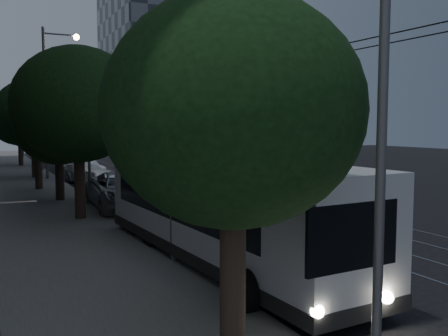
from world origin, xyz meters
name	(u,v)px	position (x,y,z in m)	size (l,w,h in m)	color
ground	(291,235)	(0.00, 0.00, 0.00)	(120.00, 120.00, 0.00)	black
sidewalk	(26,185)	(-7.50, 20.00, 0.07)	(5.00, 90.00, 0.15)	slate
tram_rails	(169,179)	(2.50, 20.00, 0.01)	(4.52, 90.00, 0.02)	#919299
overhead_wires	(64,133)	(-4.97, 20.00, 3.47)	(2.23, 90.00, 6.00)	black
building_distant_right	(185,71)	(18.00, 55.00, 12.00)	(22.00, 18.00, 24.00)	#363C45
trolleybus	(215,207)	(-4.10, -2.12, 1.66)	(3.15, 12.13, 5.63)	silver
pickup_silver	(125,191)	(-4.04, 8.00, 0.91)	(3.01, 6.53, 1.82)	#B0B4B8
car_white_a	(102,181)	(-3.78, 14.00, 0.74)	(1.76, 4.36, 1.49)	white
car_white_b	(89,174)	(-3.45, 19.50, 0.66)	(1.86, 4.57, 1.33)	#BCBDC1
car_white_c	(86,168)	(-2.70, 24.50, 0.66)	(1.39, 3.99, 1.31)	silver
car_white_d	(69,161)	(-2.93, 31.15, 0.76)	(1.79, 4.46, 1.52)	#BBBBC0
tree_0	(233,112)	(-6.50, -7.90, 4.26)	(4.28, 4.28, 6.21)	#2F231A
tree_1	(78,105)	(-6.50, 5.98, 4.87)	(5.32, 5.32, 7.28)	#2F231A
tree_2	(58,127)	(-6.50, 11.70, 3.93)	(4.37, 4.37, 5.91)	#2F231A
tree_3	(37,120)	(-7.00, 16.81, 4.30)	(3.83, 3.83, 6.05)	#2F231A
tree_4	(33,114)	(-6.50, 24.26, 4.81)	(5.70, 5.70, 7.39)	#2F231A
tree_5	(20,119)	(-6.58, 36.33, 4.54)	(5.58, 5.58, 7.07)	#2F231A
streetlamp_near	(186,61)	(-4.87, -1.82, 5.86)	(2.36, 0.44, 9.70)	slate
streetlamp_far	(51,90)	(-5.37, 22.80, 6.54)	(2.62, 0.44, 10.95)	slate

